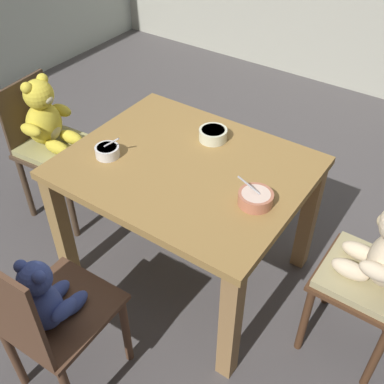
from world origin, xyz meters
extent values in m
cube|color=#504C4C|center=(0.00, 0.00, -0.02)|extent=(5.20, 5.20, 0.04)
cube|color=olive|center=(0.00, 0.00, 0.70)|extent=(1.09, 0.89, 0.04)
cube|color=olive|center=(-0.49, -0.39, 0.34)|extent=(0.07, 0.07, 0.68)
cube|color=#997245|center=(0.49, -0.39, 0.34)|extent=(0.07, 0.07, 0.68)
cube|color=olive|center=(-0.49, 0.39, 0.34)|extent=(0.07, 0.07, 0.68)
cube|color=#A07544|center=(0.49, 0.39, 0.34)|extent=(0.07, 0.07, 0.68)
cube|color=#483526|center=(-0.88, -0.02, 0.45)|extent=(0.44, 0.41, 0.02)
cube|color=#483526|center=(-1.07, -0.03, 0.65)|extent=(0.05, 0.35, 0.38)
cylinder|color=#483526|center=(-0.69, -0.16, 0.22)|extent=(0.04, 0.04, 0.44)
cylinder|color=#483526|center=(-0.72, 0.15, 0.22)|extent=(0.04, 0.04, 0.44)
cylinder|color=#483526|center=(-1.04, -0.19, 0.22)|extent=(0.04, 0.04, 0.44)
cylinder|color=#483526|center=(-1.07, 0.13, 0.22)|extent=(0.04, 0.04, 0.44)
cube|color=tan|center=(-0.88, -0.02, 0.48)|extent=(0.41, 0.38, 0.04)
ellipsoid|color=yellow|center=(-0.95, -0.02, 0.62)|extent=(0.20, 0.22, 0.24)
ellipsoid|color=beige|center=(-0.89, -0.02, 0.60)|extent=(0.07, 0.12, 0.15)
sphere|color=yellow|center=(-0.94, -0.02, 0.80)|extent=(0.16, 0.16, 0.16)
ellipsoid|color=beige|center=(-0.88, -0.02, 0.79)|extent=(0.06, 0.07, 0.05)
sphere|color=yellow|center=(-0.95, -0.08, 0.86)|extent=(0.06, 0.06, 0.06)
sphere|color=yellow|center=(-0.95, 0.03, 0.86)|extent=(0.06, 0.06, 0.06)
ellipsoid|color=yellow|center=(-0.91, -0.14, 0.65)|extent=(0.14, 0.08, 0.07)
ellipsoid|color=yellow|center=(-0.93, 0.10, 0.65)|extent=(0.14, 0.08, 0.07)
ellipsoid|color=yellow|center=(-0.82, -0.07, 0.53)|extent=(0.16, 0.09, 0.07)
ellipsoid|color=yellow|center=(-0.83, 0.04, 0.53)|extent=(0.16, 0.09, 0.07)
cube|color=#4C2E1B|center=(0.88, 0.06, 0.45)|extent=(0.38, 0.39, 0.02)
cylinder|color=#4C2E1B|center=(0.72, 0.22, 0.22)|extent=(0.04, 0.04, 0.44)
cylinder|color=#4C2E1B|center=(0.72, -0.10, 0.22)|extent=(0.04, 0.04, 0.44)
cylinder|color=#4C2E1B|center=(1.04, -0.10, 0.22)|extent=(0.04, 0.04, 0.44)
cube|color=tan|center=(0.88, 0.06, 0.48)|extent=(0.35, 0.35, 0.04)
ellipsoid|color=beige|center=(0.89, 0.06, 0.60)|extent=(0.06, 0.12, 0.15)
ellipsoid|color=beige|center=(0.92, -0.06, 0.65)|extent=(0.14, 0.07, 0.07)
ellipsoid|color=beige|center=(0.82, 0.12, 0.53)|extent=(0.16, 0.08, 0.07)
ellipsoid|color=beige|center=(0.82, 0.00, 0.53)|extent=(0.16, 0.08, 0.07)
cube|color=brown|center=(-0.06, -0.78, 0.45)|extent=(0.39, 0.42, 0.02)
cube|color=brown|center=(-0.06, -0.97, 0.69)|extent=(0.35, 0.03, 0.45)
cylinder|color=brown|center=(0.09, -0.60, 0.22)|extent=(0.04, 0.04, 0.44)
cylinder|color=brown|center=(-0.23, -0.61, 0.22)|extent=(0.04, 0.04, 0.44)
cylinder|color=brown|center=(-0.22, -0.96, 0.22)|extent=(0.04, 0.04, 0.44)
ellipsoid|color=#394A8F|center=(-0.06, -0.85, 0.56)|extent=(0.18, 0.16, 0.21)
ellipsoid|color=beige|center=(-0.06, -0.80, 0.55)|extent=(0.10, 0.06, 0.12)
sphere|color=#394A8F|center=(-0.06, -0.84, 0.71)|extent=(0.13, 0.13, 0.13)
ellipsoid|color=beige|center=(-0.06, -0.79, 0.70)|extent=(0.05, 0.05, 0.04)
sphere|color=#394A8F|center=(-0.02, -0.85, 0.76)|extent=(0.05, 0.05, 0.05)
sphere|color=#394A8F|center=(-0.11, -0.85, 0.76)|extent=(0.05, 0.05, 0.05)
ellipsoid|color=#394A8F|center=(0.04, -0.82, 0.59)|extent=(0.06, 0.12, 0.06)
ellipsoid|color=#394A8F|center=(-0.16, -0.83, 0.59)|extent=(0.06, 0.12, 0.06)
ellipsoid|color=#394A8F|center=(-0.02, -0.74, 0.49)|extent=(0.07, 0.14, 0.06)
ellipsoid|color=#394A8F|center=(-0.11, -0.74, 0.49)|extent=(0.07, 0.14, 0.06)
cylinder|color=#BC7053|center=(0.39, -0.06, 0.75)|extent=(0.15, 0.15, 0.05)
cylinder|color=#BC7053|center=(0.39, -0.06, 0.72)|extent=(0.08, 0.08, 0.01)
cylinder|color=beige|center=(0.39, -0.06, 0.77)|extent=(0.12, 0.12, 0.01)
cylinder|color=#BCBCC1|center=(0.36, -0.07, 0.81)|extent=(0.10, 0.04, 0.07)
ellipsoid|color=#BCBCC1|center=(0.40, -0.05, 0.76)|extent=(0.04, 0.03, 0.01)
cylinder|color=beige|center=(-0.01, 0.24, 0.75)|extent=(0.14, 0.14, 0.06)
cylinder|color=beige|center=(-0.01, 0.24, 0.72)|extent=(0.08, 0.08, 0.01)
cylinder|color=beige|center=(-0.01, 0.24, 0.77)|extent=(0.11, 0.11, 0.01)
cylinder|color=silver|center=(-0.34, -0.15, 0.74)|extent=(0.11, 0.11, 0.05)
cylinder|color=silver|center=(-0.34, -0.15, 0.72)|extent=(0.06, 0.06, 0.01)
cylinder|color=beige|center=(-0.34, -0.15, 0.77)|extent=(0.09, 0.09, 0.01)
cylinder|color=#BCBCC1|center=(-0.32, -0.14, 0.80)|extent=(0.07, 0.04, 0.06)
ellipsoid|color=#BCBCC1|center=(-0.35, -0.16, 0.76)|extent=(0.04, 0.03, 0.01)
camera|label=1|loc=(0.99, -1.38, 2.00)|focal=43.47mm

